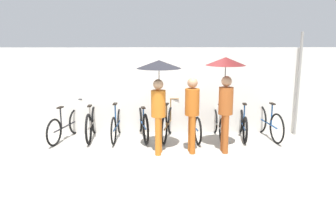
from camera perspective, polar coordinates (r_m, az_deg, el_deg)
name	(u,v)px	position (r m, az deg, el deg)	size (l,w,h in m)	color
ground_plane	(169,159)	(7.13, 0.12, -9.39)	(30.00, 30.00, 0.00)	#9E998E
back_wall	(167,91)	(8.76, -0.12, 2.42)	(13.22, 0.12, 2.30)	silver
parked_bicycle_0	(66,126)	(8.76, -17.41, -3.46)	(0.56, 1.71, 0.97)	black
parked_bicycle_1	(92,123)	(8.66, -13.16, -3.13)	(0.44, 1.72, 1.11)	black
parked_bicycle_2	(117,124)	(8.53, -8.88, -3.36)	(0.44, 1.72, 1.05)	black
parked_bicycle_3	(142,123)	(8.51, -4.49, -3.13)	(0.55, 1.83, 1.00)	black
parked_bicycle_4	(168,124)	(8.41, -0.06, -3.34)	(0.49, 1.67, 0.97)	black
parked_bicycle_5	(193,124)	(8.48, 4.35, -3.36)	(0.44, 1.73, 1.01)	black
parked_bicycle_6	(218,125)	(8.54, 8.74, -3.40)	(0.44, 1.69, 1.11)	black
parked_bicycle_7	(243,124)	(8.74, 12.90, -3.27)	(0.44, 1.62, 0.97)	black
parked_bicycle_8	(268,123)	(8.89, 17.02, -2.96)	(0.44, 1.74, 0.98)	black
pedestrian_leading	(159,81)	(7.14, -1.62, 4.15)	(0.98, 0.98, 2.08)	#C66B1E
pedestrian_center	(192,109)	(7.27, 4.22, -0.73)	(0.32, 0.32, 1.71)	#B25619
pedestrian_trailing	(226,81)	(7.36, 10.01, 4.14)	(0.89, 0.89, 2.14)	#9E4C1E
awning_pole	(298,85)	(9.21, 21.75, 3.32)	(0.07, 0.07, 2.71)	gray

